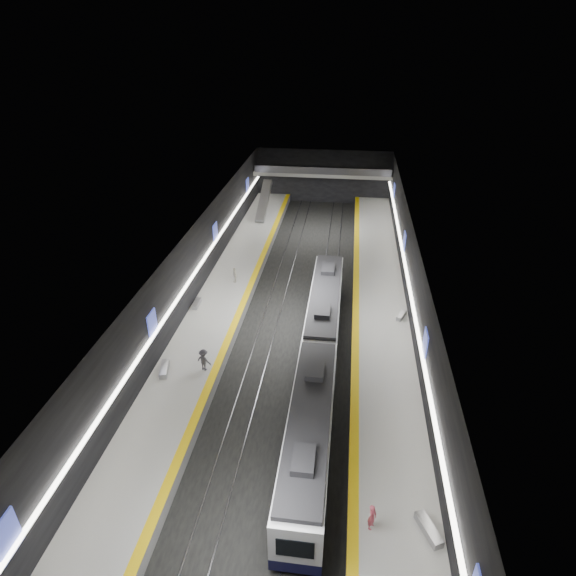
# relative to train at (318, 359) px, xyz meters

# --- Properties ---
(ground) EXTENTS (70.00, 70.00, 0.00)m
(ground) POSITION_rel_train_xyz_m (-2.50, 7.53, -2.20)
(ground) COLOR black
(ground) RESTS_ON ground
(ceiling) EXTENTS (20.00, 70.00, 0.04)m
(ceiling) POSITION_rel_train_xyz_m (-2.50, 7.53, 5.80)
(ceiling) COLOR beige
(ceiling) RESTS_ON wall_left
(wall_left) EXTENTS (0.04, 70.00, 8.00)m
(wall_left) POSITION_rel_train_xyz_m (-12.50, 7.53, 1.80)
(wall_left) COLOR black
(wall_left) RESTS_ON ground
(wall_right) EXTENTS (0.04, 70.00, 8.00)m
(wall_right) POSITION_rel_train_xyz_m (7.50, 7.53, 1.80)
(wall_right) COLOR black
(wall_right) RESTS_ON ground
(wall_back) EXTENTS (20.00, 0.04, 8.00)m
(wall_back) POSITION_rel_train_xyz_m (-2.50, 42.53, 1.80)
(wall_back) COLOR black
(wall_back) RESTS_ON ground
(platform_left) EXTENTS (5.00, 70.00, 1.00)m
(platform_left) POSITION_rel_train_xyz_m (-10.00, 7.53, -1.70)
(platform_left) COLOR slate
(platform_left) RESTS_ON ground
(tile_surface_left) EXTENTS (5.00, 70.00, 0.02)m
(tile_surface_left) POSITION_rel_train_xyz_m (-10.00, 7.53, -1.19)
(tile_surface_left) COLOR #AEAEA9
(tile_surface_left) RESTS_ON platform_left
(tactile_strip_left) EXTENTS (0.60, 70.00, 0.02)m
(tactile_strip_left) POSITION_rel_train_xyz_m (-7.80, 7.53, -1.18)
(tactile_strip_left) COLOR yellow
(tactile_strip_left) RESTS_ON platform_left
(platform_right) EXTENTS (5.00, 70.00, 1.00)m
(platform_right) POSITION_rel_train_xyz_m (5.00, 7.53, -1.70)
(platform_right) COLOR slate
(platform_right) RESTS_ON ground
(tile_surface_right) EXTENTS (5.00, 70.00, 0.02)m
(tile_surface_right) POSITION_rel_train_xyz_m (5.00, 7.53, -1.19)
(tile_surface_right) COLOR #AEAEA9
(tile_surface_right) RESTS_ON platform_right
(tactile_strip_right) EXTENTS (0.60, 70.00, 0.02)m
(tactile_strip_right) POSITION_rel_train_xyz_m (2.80, 7.53, -1.18)
(tactile_strip_right) COLOR yellow
(tactile_strip_right) RESTS_ON platform_right
(rails) EXTENTS (6.52, 70.00, 0.12)m
(rails) POSITION_rel_train_xyz_m (-2.50, 7.53, -2.14)
(rails) COLOR gray
(rails) RESTS_ON ground
(train) EXTENTS (2.69, 30.04, 3.60)m
(train) POSITION_rel_train_xyz_m (0.00, 0.00, 0.00)
(train) COLOR #0E0E35
(train) RESTS_ON ground
(ad_posters) EXTENTS (19.94, 53.50, 2.20)m
(ad_posters) POSITION_rel_train_xyz_m (-2.50, 8.53, 2.30)
(ad_posters) COLOR #414EC4
(ad_posters) RESTS_ON wall_left
(cove_light_left) EXTENTS (0.25, 68.60, 0.12)m
(cove_light_left) POSITION_rel_train_xyz_m (-12.30, 7.53, 1.60)
(cove_light_left) COLOR white
(cove_light_left) RESTS_ON wall_left
(cove_light_right) EXTENTS (0.25, 68.60, 0.12)m
(cove_light_right) POSITION_rel_train_xyz_m (7.30, 7.53, 1.60)
(cove_light_right) COLOR white
(cove_light_right) RESTS_ON wall_right
(mezzanine_bridge) EXTENTS (20.00, 3.00, 1.50)m
(mezzanine_bridge) POSITION_rel_train_xyz_m (-2.50, 40.45, 2.84)
(mezzanine_bridge) COLOR gray
(mezzanine_bridge) RESTS_ON wall_left
(escalator) EXTENTS (1.20, 7.50, 3.92)m
(escalator) POSITION_rel_train_xyz_m (-10.00, 33.53, 0.70)
(escalator) COLOR #99999E
(escalator) RESTS_ON platform_left
(bench_left_near) EXTENTS (0.95, 2.01, 0.47)m
(bench_left_near) POSITION_rel_train_xyz_m (-11.56, -1.47, -0.96)
(bench_left_near) COLOR #99999E
(bench_left_near) RESTS_ON platform_left
(bench_left_far) EXTENTS (0.55, 1.76, 0.43)m
(bench_left_far) POSITION_rel_train_xyz_m (-12.00, 8.31, -0.98)
(bench_left_far) COLOR #99999E
(bench_left_far) RESTS_ON platform_left
(bench_right_near) EXTENTS (1.35, 2.05, 0.49)m
(bench_right_near) POSITION_rel_train_xyz_m (6.67, -12.38, -0.95)
(bench_right_near) COLOR #99999E
(bench_right_near) RESTS_ON platform_right
(bench_right_far) EXTENTS (1.08, 1.69, 0.40)m
(bench_right_far) POSITION_rel_train_xyz_m (6.85, 8.69, -0.99)
(bench_right_far) COLOR #99999E
(bench_right_far) RESTS_ON platform_right
(passenger_right_a) EXTENTS (0.59, 0.70, 1.62)m
(passenger_right_a) POSITION_rel_train_xyz_m (3.73, -12.45, -0.39)
(passenger_right_a) COLOR #C1485A
(passenger_right_a) RESTS_ON platform_right
(passenger_left_a) EXTENTS (0.74, 1.03, 1.62)m
(passenger_left_a) POSITION_rel_train_xyz_m (-9.47, 13.37, -0.39)
(passenger_left_a) COLOR silver
(passenger_left_a) RESTS_ON platform_left
(passenger_left_b) EXTENTS (1.33, 1.02, 1.81)m
(passenger_left_b) POSITION_rel_train_xyz_m (-8.60, -0.84, -0.29)
(passenger_left_b) COLOR #3D3C43
(passenger_left_b) RESTS_ON platform_left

